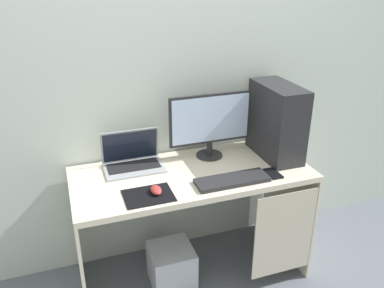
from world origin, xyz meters
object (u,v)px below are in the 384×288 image
object	(u,v)px
monitor	(210,123)
subwoofer	(171,266)
mouse_left	(156,190)
cell_phone	(273,173)
laptop	(133,160)
pc_tower	(277,121)
keyboard	(232,180)

from	to	relation	value
monitor	subwoofer	distance (m)	0.93
monitor	mouse_left	bearing A→B (deg)	-143.23
cell_phone	laptop	bearing A→B (deg)	154.20
pc_tower	keyboard	bearing A→B (deg)	-149.53
monitor	cell_phone	distance (m)	0.48
monitor	subwoofer	bearing A→B (deg)	-147.54
monitor	cell_phone	size ratio (longest dim) A/B	4.05
keyboard	cell_phone	xyz separation A→B (m)	(0.26, 0.00, -0.01)
subwoofer	pc_tower	bearing A→B (deg)	7.72
cell_phone	subwoofer	xyz separation A→B (m)	(-0.59, 0.13, -0.62)
pc_tower	laptop	bearing A→B (deg)	171.44
laptop	mouse_left	world-z (taller)	laptop
laptop	subwoofer	size ratio (longest dim) A/B	1.32
pc_tower	keyboard	size ratio (longest dim) A/B	1.10
monitor	keyboard	bearing A→B (deg)	-90.22
mouse_left	keyboard	bearing A→B (deg)	-2.64
subwoofer	mouse_left	bearing A→B (deg)	-132.39
laptop	keyboard	size ratio (longest dim) A/B	0.84
mouse_left	cell_phone	bearing A→B (deg)	-1.29
laptop	cell_phone	bearing A→B (deg)	-25.80
laptop	monitor	bearing A→B (deg)	-2.58
laptop	subwoofer	xyz separation A→B (m)	(0.16, -0.23, -0.66)
pc_tower	keyboard	xyz separation A→B (m)	(-0.40, -0.23, -0.22)
mouse_left	subwoofer	size ratio (longest dim) A/B	0.36
monitor	laptop	size ratio (longest dim) A/B	1.50
mouse_left	laptop	bearing A→B (deg)	98.83
cell_phone	keyboard	bearing A→B (deg)	-179.06
monitor	cell_phone	world-z (taller)	monitor
mouse_left	subwoofer	bearing A→B (deg)	47.61
keyboard	pc_tower	bearing A→B (deg)	30.47
pc_tower	mouse_left	size ratio (longest dim) A/B	4.82
pc_tower	keyboard	world-z (taller)	pc_tower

